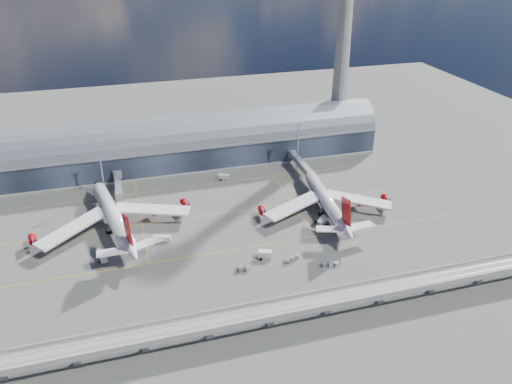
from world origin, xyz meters
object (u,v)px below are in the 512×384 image
object	(u,v)px
service_truck_1	(265,254)
service_truck_3	(322,222)
floodlight_mast_right	(298,145)
cargo_train_1	(330,264)
control_tower	(342,57)
service_truck_2	(162,239)
airliner_left	(114,217)
floodlight_mast_left	(101,168)
cargo_train_0	(244,268)
service_truck_0	(102,255)
service_truck_5	(224,177)
cargo_train_2	(292,259)
airliner_right	(326,202)
service_truck_4	(335,196)

from	to	relation	value
service_truck_1	service_truck_3	bearing A→B (deg)	-43.46
floodlight_mast_right	cargo_train_1	size ratio (longest dim) A/B	3.67
control_tower	service_truck_2	bearing A→B (deg)	-145.12
airliner_left	service_truck_1	bearing A→B (deg)	-45.32
floodlight_mast_left	cargo_train_0	world-z (taller)	floodlight_mast_left
cargo_train_0	service_truck_0	bearing A→B (deg)	52.00
service_truck_0	service_truck_5	xyz separation A→B (m)	(61.29, 55.30, -0.21)
control_tower	service_truck_2	xyz separation A→B (m)	(-113.07, -78.81, -50.32)
cargo_train_0	cargo_train_1	size ratio (longest dim) A/B	0.80
floodlight_mast_left	service_truck_3	size ratio (longest dim) A/B	3.95
control_tower	service_truck_1	xyz separation A→B (m)	(-75.58, -101.72, -50.06)
control_tower	floodlight_mast_left	world-z (taller)	control_tower
service_truck_0	cargo_train_1	distance (m)	88.81
control_tower	service_truck_3	world-z (taller)	control_tower
service_truck_3	cargo_train_2	distance (m)	30.34
airliner_right	cargo_train_0	distance (m)	57.01
service_truck_3	service_truck_4	world-z (taller)	service_truck_3
control_tower	airliner_left	distance (m)	153.05
floodlight_mast_left	airliner_right	distance (m)	107.82
service_truck_4	service_truck_5	bearing A→B (deg)	136.62
service_truck_1	service_truck_3	size ratio (longest dim) A/B	0.91
cargo_train_1	service_truck_0	bearing A→B (deg)	59.73
floodlight_mast_left	airliner_left	distance (m)	37.15
airliner_left	service_truck_3	world-z (taller)	airliner_left
cargo_train_1	airliner_right	bearing A→B (deg)	-31.87
floodlight_mast_right	service_truck_0	distance (m)	117.33
service_truck_3	control_tower	bearing A→B (deg)	105.11
control_tower	floodlight_mast_left	size ratio (longest dim) A/B	4.01
airliner_left	service_truck_5	bearing A→B (deg)	20.51
cargo_train_1	service_truck_5	bearing A→B (deg)	3.82
floodlight_mast_left	service_truck_2	distance (m)	56.70
service_truck_5	cargo_train_1	xyz separation A→B (m)	(22.66, -84.26, -0.60)
floodlight_mast_right	service_truck_1	distance (m)	85.01
service_truck_0	cargo_train_1	world-z (taller)	service_truck_0
floodlight_mast_left	cargo_train_2	bearing A→B (deg)	-48.57
service_truck_1	cargo_train_2	xyz separation A→B (m)	(9.71, -4.61, -0.76)
floodlight_mast_left	cargo_train_0	bearing A→B (deg)	-57.99
floodlight_mast_right	cargo_train_1	distance (m)	88.63
cargo_train_0	control_tower	bearing A→B (deg)	-52.98
floodlight_mast_right	cargo_train_2	xyz separation A→B (m)	(-30.87, -78.34, -12.82)
service_truck_0	service_truck_5	world-z (taller)	service_truck_0
control_tower	cargo_train_1	xyz separation A→B (m)	(-52.97, -113.84, -50.84)
service_truck_1	service_truck_3	world-z (taller)	service_truck_3
control_tower	service_truck_3	xyz separation A→B (m)	(-44.29, -85.04, -50.02)
cargo_train_0	cargo_train_2	world-z (taller)	cargo_train_0
service_truck_4	floodlight_mast_right	bearing A→B (deg)	92.42
service_truck_1	service_truck_5	bearing A→B (deg)	18.51
airliner_right	service_truck_0	bearing A→B (deg)	-169.14
floodlight_mast_left	cargo_train_2	size ratio (longest dim) A/B	3.65
control_tower	cargo_train_2	distance (m)	135.02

